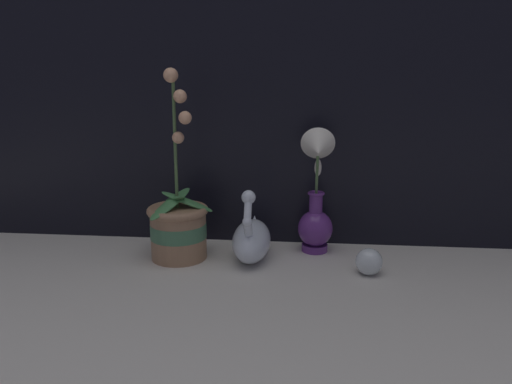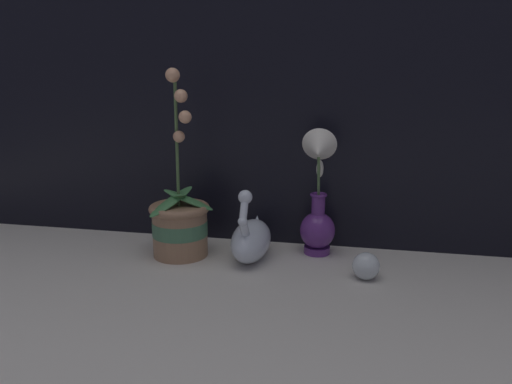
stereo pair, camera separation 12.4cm
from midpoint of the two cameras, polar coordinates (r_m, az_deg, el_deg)
ground_plane at (r=1.18m, az=-2.31°, el=-9.80°), size 2.80×2.80×0.00m
window_backdrop at (r=1.35m, az=-0.93°, el=19.26°), size 2.80×0.03×1.20m
orchid_potted_plant at (r=1.29m, az=-11.62°, el=-3.65°), size 0.17×0.18×0.48m
swan_figurine at (r=1.27m, az=-3.33°, el=-5.37°), size 0.10×0.21×0.20m
blue_vase at (r=1.29m, az=4.15°, el=-1.56°), size 0.09×0.13×0.33m
glass_sphere at (r=1.20m, az=9.89°, el=-7.90°), size 0.06×0.06×0.06m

